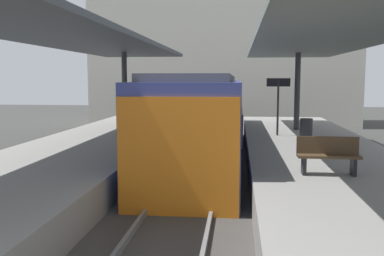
{
  "coord_description": "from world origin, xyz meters",
  "views": [
    {
      "loc": [
        1.27,
        -11.3,
        3.17
      ],
      "look_at": [
        -0.32,
        3.59,
        1.48
      ],
      "focal_mm": 40.43,
      "sensor_mm": 36.0,
      "label": 1
    }
  ],
  "objects_px": {
    "commuter_train": "(204,118)",
    "litter_bin": "(306,130)",
    "platform_bench": "(328,154)",
    "platform_sign": "(278,93)"
  },
  "relations": [
    {
      "from": "commuter_train",
      "to": "litter_bin",
      "type": "xyz_separation_m",
      "value": [
        3.66,
        -0.56,
        -0.33
      ]
    },
    {
      "from": "platform_sign",
      "to": "litter_bin",
      "type": "height_order",
      "value": "platform_sign"
    },
    {
      "from": "commuter_train",
      "to": "litter_bin",
      "type": "relative_size",
      "value": 17.34
    },
    {
      "from": "commuter_train",
      "to": "platform_bench",
      "type": "distance_m",
      "value": 6.82
    },
    {
      "from": "commuter_train",
      "to": "platform_sign",
      "type": "relative_size",
      "value": 6.28
    },
    {
      "from": "commuter_train",
      "to": "litter_bin",
      "type": "bearing_deg",
      "value": -8.72
    },
    {
      "from": "litter_bin",
      "to": "platform_sign",
      "type": "bearing_deg",
      "value": 119.2
    },
    {
      "from": "platform_bench",
      "to": "litter_bin",
      "type": "xyz_separation_m",
      "value": [
        0.32,
        5.39,
        -0.06
      ]
    },
    {
      "from": "platform_sign",
      "to": "litter_bin",
      "type": "distance_m",
      "value": 2.14
    },
    {
      "from": "commuter_train",
      "to": "platform_sign",
      "type": "xyz_separation_m",
      "value": [
        2.8,
        0.97,
        0.9
      ]
    }
  ]
}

